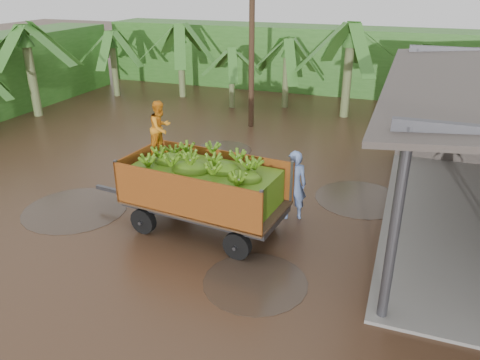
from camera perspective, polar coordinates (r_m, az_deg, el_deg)
name	(u,v)px	position (r m, az deg, el deg)	size (l,w,h in m)	color
ground	(211,200)	(14.25, -3.52, -2.51)	(100.00, 100.00, 0.00)	black
hedge_north	(286,57)	(28.95, 5.65, 14.70)	(22.00, 3.00, 3.60)	#2D661E
banana_trailer	(204,186)	(12.15, -4.46, -0.75)	(5.89, 2.47, 3.38)	#B95D1A
man_blue	(294,185)	(12.89, 6.54, -0.62)	(0.74, 0.48, 2.02)	#6A85C1
utility_pole	(252,42)	(20.59, 1.44, 16.42)	(1.20, 0.24, 7.23)	#47301E
banana_plants	(178,81)	(21.59, -7.56, 11.89)	(24.57, 21.24, 4.46)	#2D661E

